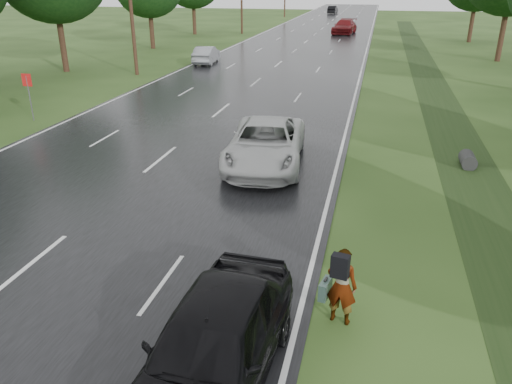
{
  "coord_description": "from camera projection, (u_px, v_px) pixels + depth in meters",
  "views": [
    {
      "loc": [
        7.85,
        -8.97,
        6.52
      ],
      "look_at": [
        5.04,
        2.84,
        1.3
      ],
      "focal_mm": 35.0,
      "sensor_mm": 36.0,
      "label": 1
    }
  ],
  "objects": [
    {
      "name": "far_car_dark",
      "position": [
        333.0,
        10.0,
        98.13
      ],
      "size": [
        1.77,
        4.5,
        1.46
      ],
      "primitive_type": "imported",
      "rotation": [
        0.0,
        0.0,
        3.09
      ],
      "color": "black",
      "rests_on": "road"
    },
    {
      "name": "road_sign",
      "position": [
        28.0,
        87.0,
        24.14
      ],
      "size": [
        0.5,
        0.06,
        2.3
      ],
      "color": "slate",
      "rests_on": "ground"
    },
    {
      "name": "center_line",
      "position": [
        302.0,
        45.0,
        52.46
      ],
      "size": [
        0.12,
        180.0,
        0.01
      ],
      "primitive_type": "cube",
      "color": "silver",
      "rests_on": "road"
    },
    {
      "name": "far_car_red",
      "position": [
        344.0,
        27.0,
        62.5
      ],
      "size": [
        3.09,
        6.14,
        1.71
      ],
      "primitive_type": "imported",
      "rotation": [
        0.0,
        0.0,
        -0.12
      ],
      "color": "#670B0E",
      "rests_on": "road"
    },
    {
      "name": "ground",
      "position": [
        30.0,
        266.0,
        12.26
      ],
      "size": [
        220.0,
        220.0,
        0.0
      ],
      "primitive_type": "plane",
      "color": "#274017",
      "rests_on": "ground"
    },
    {
      "name": "silver_sedan",
      "position": [
        206.0,
        55.0,
        40.79
      ],
      "size": [
        1.84,
        4.31,
        1.38
      ],
      "primitive_type": "imported",
      "rotation": [
        0.0,
        0.0,
        3.23
      ],
      "color": "gray",
      "rests_on": "road"
    },
    {
      "name": "edge_stripe_west",
      "position": [
        240.0,
        43.0,
        53.89
      ],
      "size": [
        0.12,
        180.0,
        0.01
      ],
      "primitive_type": "cube",
      "color": "silver",
      "rests_on": "road"
    },
    {
      "name": "drainage_ditch",
      "position": [
        443.0,
        110.0,
        26.52
      ],
      "size": [
        2.2,
        120.0,
        0.56
      ],
      "color": "#1D3113",
      "rests_on": "ground"
    },
    {
      "name": "pedestrian",
      "position": [
        341.0,
        285.0,
        9.96
      ],
      "size": [
        0.81,
        0.79,
        1.7
      ],
      "rotation": [
        0.0,
        0.0,
        2.93
      ],
      "color": "#A5998C",
      "rests_on": "ground"
    },
    {
      "name": "dark_sedan",
      "position": [
        214.0,
        345.0,
        8.33
      ],
      "size": [
        2.21,
        5.02,
        1.68
      ],
      "primitive_type": "imported",
      "rotation": [
        0.0,
        0.0,
        -0.05
      ],
      "color": "black",
      "rests_on": "road"
    },
    {
      "name": "road",
      "position": [
        302.0,
        45.0,
        52.47
      ],
      "size": [
        14.0,
        180.0,
        0.04
      ],
      "primitive_type": "cube",
      "color": "black",
      "rests_on": "ground"
    },
    {
      "name": "white_pickup",
      "position": [
        266.0,
        144.0,
        18.5
      ],
      "size": [
        3.28,
        6.1,
        1.63
      ],
      "primitive_type": "imported",
      "rotation": [
        0.0,
        0.0,
        0.1
      ],
      "color": "silver",
      "rests_on": "road"
    },
    {
      "name": "edge_stripe_east",
      "position": [
        367.0,
        47.0,
        51.02
      ],
      "size": [
        0.12,
        180.0,
        0.01
      ],
      "primitive_type": "cube",
      "color": "silver",
      "rests_on": "road"
    }
  ]
}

